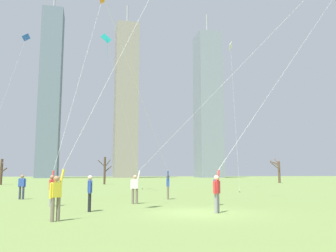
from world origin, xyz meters
TOP-DOWN VIEW (x-y plane):
  - ground_plane at (0.00, 0.00)m, footprint 400.00×400.00m
  - kite_flyer_foreground_right_purple at (-3.87, -0.52)m, footprint 9.37×4.96m
  - kite_flyer_midfield_left_red at (2.20, 0.46)m, footprint 13.44×7.32m
  - kite_flyer_midfield_right_green at (1.05, 4.60)m, footprint 15.03×3.18m
  - kite_flyer_far_back_orange at (-6.28, 5.85)m, footprint 3.10×11.01m
  - kite_flyer_foreground_left_pink at (-1.09, 5.88)m, footprint 7.57×10.73m
  - bystander_strolling_midfield at (2.02, 3.20)m, footprint 0.36×0.43m
  - bystander_watching_nearby at (-8.99, 10.36)m, footprint 0.50×0.27m
  - bystander_far_off_by_trees at (-4.69, 1.51)m, footprint 0.22×0.51m
  - distant_kite_drifting_right_teal at (-2.95, 19.67)m, footprint 5.18×4.81m
  - distant_kite_drifting_left_white at (11.05, 21.46)m, footprint 2.68×7.06m
  - distant_kite_high_overhead_blue at (-13.38, 32.93)m, footprint 4.23×6.53m
  - bare_tree_right_of_center at (29.62, 43.90)m, footprint 1.81×2.95m
  - bare_tree_leftmost at (-1.78, 42.52)m, footprint 2.40×2.78m
  - bare_tree_far_right_edge at (-17.36, 43.83)m, footprint 2.38×2.64m
  - skyline_tall_tower at (11.55, 134.96)m, footprint 9.53×10.85m
  - skyline_wide_slab at (47.84, 132.03)m, footprint 10.34×11.16m
  - skyline_short_annex at (-19.27, 131.24)m, footprint 8.14×10.97m

SIDE VIEW (x-z plane):
  - ground_plane at x=0.00m, z-range 0.00..0.00m
  - bystander_strolling_midfield at x=2.02m, z-range 0.09..1.71m
  - bystander_watching_nearby at x=-8.99m, z-range 0.09..1.71m
  - bystander_far_off_by_trees at x=-4.69m, z-range 0.09..1.71m
  - bare_tree_far_right_edge at x=-17.36m, z-range 0.17..4.09m
  - bare_tree_leftmost at x=-1.78m, z-range 0.11..4.44m
  - bare_tree_right_of_center at x=29.62m, z-range 0.04..4.55m
  - kite_flyer_midfield_left_red at x=2.20m, z-range -5.33..10.62m
  - kite_flyer_far_back_orange at x=-6.28m, z-range -5.87..11.55m
  - kite_flyer_foreground_left_pink at x=-1.09m, z-range -3.19..11.00m
  - kite_flyer_midfield_right_green at x=1.05m, z-range -4.20..13.09m
  - kite_flyer_foreground_right_purple at x=-3.87m, z-range -4.84..16.29m
  - distant_kite_drifting_right_teal at x=-2.95m, z-range 6.26..21.97m
  - distant_kite_drifting_left_white at x=11.05m, z-range 6.83..23.87m
  - distant_kite_high_overhead_blue at x=-13.38m, z-range 8.12..28.44m
  - skyline_wide_slab at x=47.84m, z-range -4.89..69.45m
  - skyline_tall_tower at x=11.55m, z-range -4.80..71.37m
  - skyline_short_annex at x=-19.27m, z-range -4.69..72.93m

